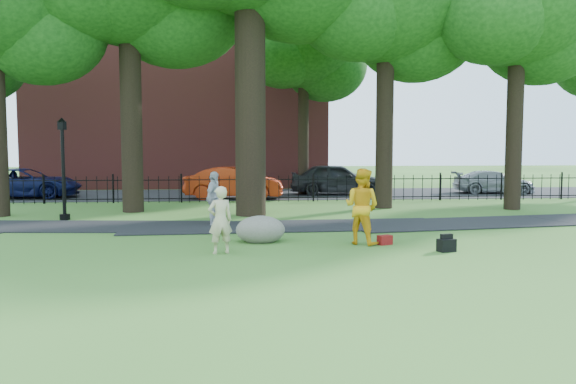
{
  "coord_description": "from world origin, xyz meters",
  "views": [
    {
      "loc": [
        -0.49,
        -13.49,
        2.49
      ],
      "look_at": [
        0.92,
        2.0,
        1.25
      ],
      "focal_mm": 35.0,
      "sensor_mm": 36.0,
      "label": 1
    }
  ],
  "objects": [
    {
      "name": "backpack",
      "position": [
        4.48,
        -0.63,
        0.15
      ],
      "size": [
        0.46,
        0.36,
        0.31
      ],
      "primitive_type": "cube",
      "rotation": [
        0.0,
        0.0,
        0.27
      ],
      "color": "black",
      "rests_on": "ground"
    },
    {
      "name": "man",
      "position": [
        2.69,
        0.58,
        0.98
      ],
      "size": [
        1.2,
        1.18,
        1.95
      ],
      "primitive_type": "imported",
      "rotation": [
        0.0,
        0.0,
        2.44
      ],
      "color": "orange",
      "rests_on": "ground"
    },
    {
      "name": "red_bag",
      "position": [
        3.27,
        0.44,
        0.12
      ],
      "size": [
        0.41,
        0.33,
        0.24
      ],
      "primitive_type": "cube",
      "rotation": [
        0.0,
        0.0,
        0.37
      ],
      "color": "maroon",
      "rests_on": "ground"
    },
    {
      "name": "brick_building",
      "position": [
        -4.0,
        24.0,
        6.0
      ],
      "size": [
        18.0,
        8.0,
        12.0
      ],
      "primitive_type": "cube",
      "color": "maroon",
      "rests_on": "ground"
    },
    {
      "name": "woman",
      "position": [
        -0.89,
        -0.39,
        0.79
      ],
      "size": [
        0.66,
        0.53,
        1.59
      ],
      "primitive_type": "imported",
      "rotation": [
        0.0,
        0.0,
        3.44
      ],
      "color": "#CDBA8D",
      "rests_on": "ground"
    },
    {
      "name": "silver_car",
      "position": [
        13.24,
        15.47,
        0.61
      ],
      "size": [
        4.4,
        2.23,
        1.22
      ],
      "primitive_type": "imported",
      "rotation": [
        0.0,
        0.0,
        1.45
      ],
      "color": "gray",
      "rests_on": "ground"
    },
    {
      "name": "pedestrian",
      "position": [
        -1.23,
        4.29,
        0.86
      ],
      "size": [
        0.73,
        1.1,
        1.73
      ],
      "primitive_type": "imported",
      "rotation": [
        0.0,
        0.0,
        1.24
      ],
      "color": "#B5B5BA",
      "rests_on": "ground"
    },
    {
      "name": "lamppost",
      "position": [
        -6.41,
        6.27,
        1.71
      ],
      "size": [
        0.35,
        0.35,
        3.5
      ],
      "rotation": [
        0.0,
        0.0,
        -0.33
      ],
      "color": "black",
      "rests_on": "ground"
    },
    {
      "name": "ground",
      "position": [
        0.0,
        0.0,
        0.0
      ],
      "size": [
        120.0,
        120.0,
        0.0
      ],
      "primitive_type": "plane",
      "color": "#325C20",
      "rests_on": "ground"
    },
    {
      "name": "navy_van",
      "position": [
        -10.86,
        14.99,
        0.73
      ],
      "size": [
        5.29,
        2.52,
        1.46
      ],
      "primitive_type": "imported",
      "rotation": [
        0.0,
        0.0,
        1.55
      ],
      "color": "#0B113A",
      "rests_on": "ground"
    },
    {
      "name": "red_sedan",
      "position": [
        -0.64,
        13.5,
        0.77
      ],
      "size": [
        4.83,
        2.15,
        1.54
      ],
      "primitive_type": "imported",
      "rotation": [
        0.0,
        0.0,
        1.46
      ],
      "color": "#A6270C",
      "rests_on": "ground"
    },
    {
      "name": "grey_car",
      "position": [
        4.7,
        15.45,
        0.83
      ],
      "size": [
        5.02,
        2.41,
        1.65
      ],
      "primitive_type": "imported",
      "rotation": [
        0.0,
        0.0,
        1.47
      ],
      "color": "black",
      "rests_on": "ground"
    },
    {
      "name": "iron_fence",
      "position": [
        0.0,
        12.0,
        0.6
      ],
      "size": [
        44.0,
        0.04,
        1.2
      ],
      "color": "black",
      "rests_on": "ground"
    },
    {
      "name": "footpath",
      "position": [
        1.0,
        3.9,
        0.0
      ],
      "size": [
        36.07,
        3.85,
        0.03
      ],
      "primitive_type": "cube",
      "rotation": [
        0.0,
        0.0,
        0.03
      ],
      "color": "black",
      "rests_on": "ground"
    },
    {
      "name": "boulder",
      "position": [
        0.11,
        1.14,
        0.38
      ],
      "size": [
        1.43,
        1.17,
        0.76
      ],
      "primitive_type": "ellipsoid",
      "rotation": [
        0.0,
        0.0,
        -0.16
      ],
      "color": "#6D665A",
      "rests_on": "ground"
    },
    {
      "name": "street",
      "position": [
        0.0,
        16.0,
        0.0
      ],
      "size": [
        80.0,
        7.0,
        0.02
      ],
      "primitive_type": "cube",
      "color": "black",
      "rests_on": "ground"
    }
  ]
}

